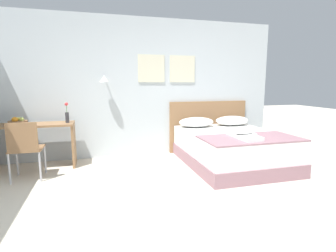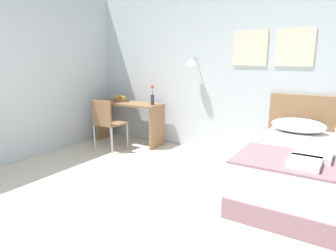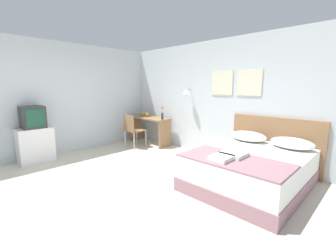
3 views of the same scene
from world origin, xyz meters
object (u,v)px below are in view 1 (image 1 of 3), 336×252
at_px(folded_towel_near_foot, 242,134).
at_px(flower_vase, 67,115).
at_px(folded_towel_mid_bed, 250,138).
at_px(throw_blanket, 251,138).
at_px(fruit_bowl, 18,122).
at_px(pillow_right, 232,121).
at_px(pillow_left, 196,122).
at_px(desk, 34,137).
at_px(bed, 232,148).
at_px(desk_chair, 25,146).
at_px(headboard, 208,126).

bearing_deg(folded_towel_near_foot, flower_vase, 157.60).
bearing_deg(folded_towel_mid_bed, folded_towel_near_foot, 83.09).
bearing_deg(folded_towel_near_foot, throw_blanket, -61.05).
height_order(folded_towel_mid_bed, fruit_bowl, fruit_bowl).
distance_m(pillow_right, flower_vase, 3.15).
distance_m(pillow_right, folded_towel_near_foot, 1.24).
xyz_separation_m(pillow_left, folded_towel_mid_bed, (0.28, -1.42, -0.04)).
height_order(folded_towel_near_foot, desk, desk).
bearing_deg(flower_vase, folded_towel_near_foot, -22.40).
relative_size(bed, desk_chair, 2.23).
bearing_deg(folded_towel_mid_bed, desk_chair, 166.07).
relative_size(bed, throw_blanket, 1.29).
xyz_separation_m(folded_towel_near_foot, folded_towel_mid_bed, (-0.03, -0.28, 0.00)).
relative_size(headboard, folded_towel_mid_bed, 5.13).
xyz_separation_m(desk, desk_chair, (0.01, -0.61, -0.01)).
bearing_deg(folded_towel_near_foot, bed, 80.01).
xyz_separation_m(folded_towel_mid_bed, desk, (-3.19, 1.40, -0.09)).
bearing_deg(bed, desk_chair, 178.56).
distance_m(throw_blanket, fruit_bowl, 3.76).
xyz_separation_m(bed, desk_chair, (-3.29, 0.08, 0.24)).
height_order(bed, fruit_bowl, fruit_bowl).
distance_m(throw_blanket, desk, 3.53).
height_order(headboard, throw_blanket, headboard).
bearing_deg(pillow_right, bed, -118.64).
relative_size(folded_towel_near_foot, desk_chair, 0.39).
relative_size(pillow_right, throw_blanket, 0.46).
distance_m(desk, fruit_bowl, 0.35).
bearing_deg(flower_vase, pillow_right, 0.75).
xyz_separation_m(bed, fruit_bowl, (-3.53, 0.73, 0.52)).
xyz_separation_m(headboard, folded_towel_mid_bed, (-0.11, -1.72, 0.10)).
distance_m(headboard, flower_vase, 2.80).
bearing_deg(fruit_bowl, headboard, 4.56).
bearing_deg(flower_vase, fruit_bowl, 175.58).
xyz_separation_m(pillow_right, desk_chair, (-3.68, -0.63, -0.14)).
bearing_deg(fruit_bowl, bed, -11.72).
bearing_deg(flower_vase, desk, 178.29).
relative_size(folded_towel_near_foot, fruit_bowl, 1.17).
relative_size(pillow_left, fruit_bowl, 2.38).
bearing_deg(desk, pillow_left, 0.49).
bearing_deg(pillow_right, pillow_left, 180.00).
xyz_separation_m(desk, fruit_bowl, (-0.23, 0.04, 0.26)).
bearing_deg(pillow_right, throw_blanket, -106.89).
height_order(folded_towel_mid_bed, flower_vase, flower_vase).
xyz_separation_m(throw_blanket, fruit_bowl, (-3.53, 1.30, 0.22)).
bearing_deg(pillow_right, desk_chair, -170.29).
distance_m(bed, headboard, 1.04).
bearing_deg(headboard, bed, -90.00).
relative_size(throw_blanket, folded_towel_near_foot, 4.42).
bearing_deg(fruit_bowl, folded_towel_mid_bed, -22.83).
height_order(pillow_left, folded_towel_near_foot, pillow_left).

